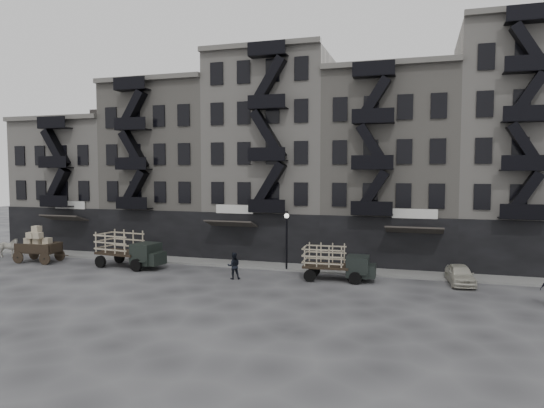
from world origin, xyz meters
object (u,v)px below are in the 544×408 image
(stake_truck_east, at_px, (337,260))
(stake_truck_west, at_px, (129,247))
(wagon, at_px, (38,242))
(horse, at_px, (7,248))
(pedestrian_mid, at_px, (234,266))
(car_east, at_px, (460,274))

(stake_truck_east, bearing_deg, stake_truck_west, 178.63)
(wagon, bearing_deg, stake_truck_east, -1.68)
(stake_truck_west, relative_size, stake_truck_east, 1.16)
(horse, height_order, pedestrian_mid, pedestrian_mid)
(horse, height_order, stake_truck_east, stake_truck_east)
(horse, distance_m, stake_truck_east, 28.40)
(wagon, height_order, stake_truck_east, wagon)
(car_east, bearing_deg, pedestrian_mid, -175.28)
(stake_truck_east, bearing_deg, horse, 176.95)
(wagon, xyz_separation_m, stake_truck_east, (24.27, 0.59, -0.30))
(wagon, height_order, pedestrian_mid, wagon)
(horse, distance_m, car_east, 36.31)
(horse, height_order, wagon, wagon)
(stake_truck_west, xyz_separation_m, car_east, (23.86, 1.53, -0.91))
(horse, bearing_deg, wagon, -125.10)
(wagon, bearing_deg, stake_truck_west, -0.94)
(wagon, distance_m, car_east, 32.25)
(horse, xyz_separation_m, stake_truck_east, (28.39, -0.33, 0.54))
(car_east, xyz_separation_m, pedestrian_mid, (-14.71, -2.93, 0.26))
(wagon, bearing_deg, horse, 164.29)
(horse, bearing_deg, car_east, -111.01)
(horse, height_order, stake_truck_west, stake_truck_west)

